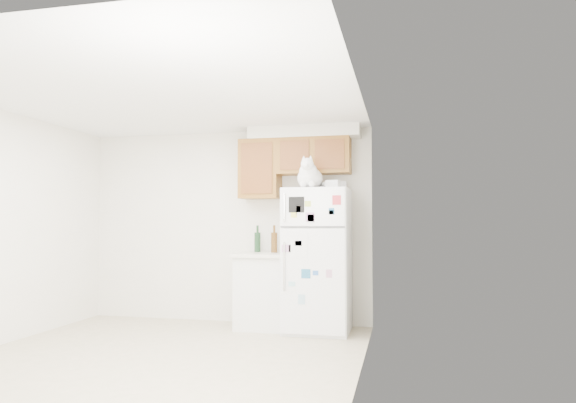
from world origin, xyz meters
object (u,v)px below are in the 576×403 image
(storage_box_back, at_px, (338,186))
(bottle_amber, at_px, (274,239))
(cat, at_px, (310,176))
(refrigerator, at_px, (318,260))
(base_counter, at_px, (263,290))
(storage_box_front, at_px, (333,184))
(bottle_green, at_px, (257,239))

(storage_box_back, distance_m, bottle_amber, 1.04)
(cat, relative_size, storage_box_back, 2.94)
(refrigerator, xyz_separation_m, cat, (-0.06, -0.18, 0.99))
(refrigerator, relative_size, cat, 3.21)
(base_counter, bearing_deg, storage_box_back, 6.02)
(storage_box_back, bearing_deg, base_counter, 163.65)
(refrigerator, relative_size, base_counter, 1.85)
(cat, xyz_separation_m, bottle_amber, (-0.52, 0.36, -0.75))
(cat, bearing_deg, storage_box_front, 8.54)
(refrigerator, distance_m, storage_box_front, 0.93)
(base_counter, bearing_deg, bottle_amber, 44.68)
(bottle_green, height_order, bottle_amber, bottle_amber)
(storage_box_back, bearing_deg, bottle_amber, 156.77)
(cat, distance_m, storage_box_back, 0.46)
(refrigerator, relative_size, bottle_amber, 4.96)
(storage_box_back, relative_size, bottle_green, 0.53)
(base_counter, bearing_deg, refrigerator, -6.10)
(refrigerator, distance_m, bottle_green, 0.90)
(bottle_green, bearing_deg, bottle_amber, -18.58)
(refrigerator, bearing_deg, bottle_green, 162.24)
(refrigerator, relative_size, storage_box_back, 9.44)
(base_counter, height_order, bottle_green, bottle_green)
(cat, height_order, bottle_green, cat)
(storage_box_back, height_order, bottle_amber, storage_box_back)
(cat, distance_m, bottle_amber, 0.98)
(storage_box_back, relative_size, storage_box_front, 1.20)
(base_counter, xyz_separation_m, storage_box_back, (0.91, 0.10, 1.29))
(cat, distance_m, bottle_green, 1.15)
(refrigerator, bearing_deg, base_counter, 173.90)
(base_counter, relative_size, bottle_green, 2.71)
(storage_box_front, bearing_deg, refrigerator, 159.42)
(storage_box_back, relative_size, bottle_amber, 0.52)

